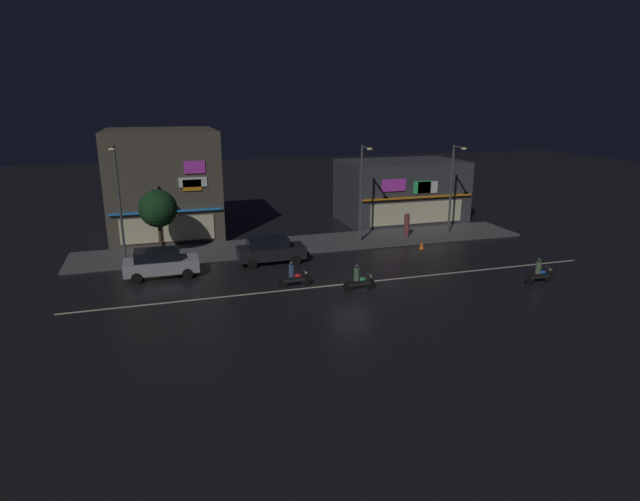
{
  "coord_description": "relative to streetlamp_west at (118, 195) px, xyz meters",
  "views": [
    {
      "loc": [
        -10.07,
        -26.58,
        10.05
      ],
      "look_at": [
        -1.51,
        1.38,
        1.73
      ],
      "focal_mm": 29.32,
      "sensor_mm": 36.0,
      "label": 1
    }
  ],
  "objects": [
    {
      "name": "sidewalk_far",
      "position": [
        12.65,
        1.07,
        -4.42
      ],
      "size": [
        32.84,
        4.66,
        0.14
      ],
      "primitive_type": "cube",
      "color": "#4C4C4F",
      "rests_on": "ground"
    },
    {
      "name": "streetlamp_mid",
      "position": [
        16.43,
        0.32,
        -0.22
      ],
      "size": [
        0.44,
        1.64,
        7.0
      ],
      "color": "#47494C",
      "rests_on": "sidewalk_far"
    },
    {
      "name": "traffic_cone",
      "position": [
        19.96,
        -2.4,
        -4.22
      ],
      "size": [
        0.36,
        0.36,
        0.55
      ],
      "primitive_type": "cone",
      "color": "orange",
      "rests_on": "ground"
    },
    {
      "name": "streetlamp_east",
      "position": [
        23.9,
        0.48,
        -0.31
      ],
      "size": [
        0.44,
        1.64,
        6.82
      ],
      "color": "#47494C",
      "rests_on": "sidewalk_far"
    },
    {
      "name": "parked_car_near_kerb",
      "position": [
        9.01,
        -2.48,
        -3.62
      ],
      "size": [
        4.3,
        1.98,
        1.67
      ],
      "rotation": [
        0.0,
        0.0,
        3.14
      ],
      "color": "black",
      "rests_on": "ground"
    },
    {
      "name": "motorcycle_opposite_lane",
      "position": [
        9.3,
        -7.39,
        -3.86
      ],
      "size": [
        1.9,
        0.6,
        1.52
      ],
      "rotation": [
        0.0,
        0.0,
        -0.02
      ],
      "color": "black",
      "rests_on": "ground"
    },
    {
      "name": "motorcycle_lead",
      "position": [
        22.95,
        -10.96,
        -3.86
      ],
      "size": [
        1.9,
        0.6,
        1.52
      ],
      "rotation": [
        0.0,
        0.0,
        3.04
      ],
      "color": "black",
      "rests_on": "ground"
    },
    {
      "name": "motorcycle_following",
      "position": [
        12.57,
        -9.07,
        -3.86
      ],
      "size": [
        1.9,
        0.6,
        1.52
      ],
      "rotation": [
        0.0,
        0.0,
        3.11
      ],
      "color": "black",
      "rests_on": "ground"
    },
    {
      "name": "storefront_left_block",
      "position": [
        22.5,
        6.63,
        -1.89
      ],
      "size": [
        10.25,
        6.62,
        5.21
      ],
      "color": "#383A3F",
      "rests_on": "ground"
    },
    {
      "name": "parked_car_trailing",
      "position": [
        2.18,
        -3.35,
        -3.62
      ],
      "size": [
        4.3,
        1.98,
        1.67
      ],
      "color": "#9EA0A5",
      "rests_on": "ground"
    },
    {
      "name": "street_tree",
      "position": [
        2.28,
        0.59,
        -1.13
      ],
      "size": [
        2.47,
        2.47,
        4.48
      ],
      "color": "#473323",
      "rests_on": "sidewalk_far"
    },
    {
      "name": "ground_plane",
      "position": [
        12.65,
        -7.88,
        -4.49
      ],
      "size": [
        140.0,
        140.0,
        0.0
      ],
      "primitive_type": "plane",
      "color": "black"
    },
    {
      "name": "pedestrian_on_sidewalk",
      "position": [
        20.25,
        0.66,
        -3.46
      ],
      "size": [
        0.4,
        0.4,
        1.93
      ],
      "rotation": [
        0.0,
        0.0,
        4.29
      ],
      "color": "brown",
      "rests_on": "sidewalk_far"
    },
    {
      "name": "storefront_center_block",
      "position": [
        2.8,
        7.9,
        -0.46
      ],
      "size": [
        8.13,
        9.15,
        8.07
      ],
      "color": "#4C443A",
      "rests_on": "ground"
    },
    {
      "name": "lane_divider_stripe",
      "position": [
        12.65,
        -7.88,
        -4.49
      ],
      "size": [
        31.19,
        0.16,
        0.01
      ],
      "primitive_type": "cube",
      "color": "beige",
      "rests_on": "ground"
    },
    {
      "name": "streetlamp_west",
      "position": [
        0.0,
        0.0,
        0.0
      ],
      "size": [
        0.44,
        1.64,
        7.41
      ],
      "color": "#47494C",
      "rests_on": "sidewalk_far"
    }
  ]
}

